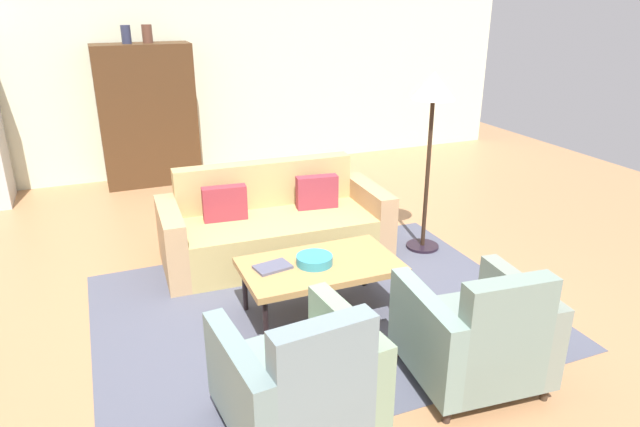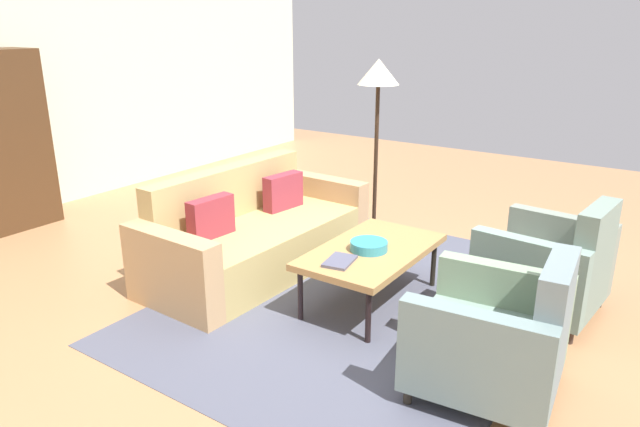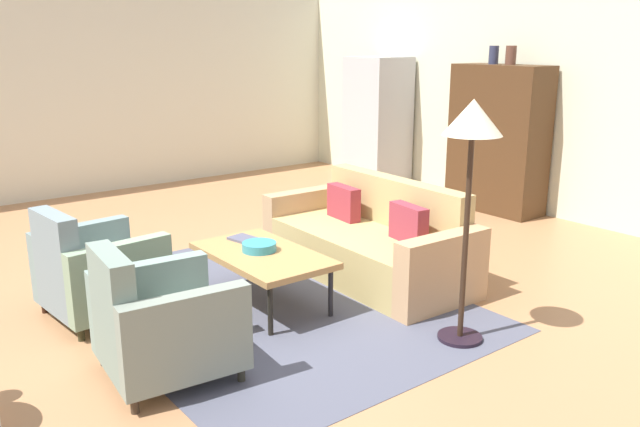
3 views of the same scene
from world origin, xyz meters
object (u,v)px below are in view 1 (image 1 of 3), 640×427
(fruit_bowl, at_px, (314,260))
(book_stack, at_px, (273,267))
(coffee_table, at_px, (320,267))
(armchair_left, at_px, (301,383))
(couch, at_px, (273,227))
(cabinet, at_px, (148,116))
(armchair_right, at_px, (477,337))
(vase_round, at_px, (147,34))
(vase_tall, at_px, (126,34))
(floor_lamp, at_px, (433,103))

(fruit_bowl, distance_m, book_stack, 0.32)
(coffee_table, height_order, book_stack, book_stack)
(coffee_table, height_order, fruit_bowl, fruit_bowl)
(armchair_left, bearing_deg, couch, 70.39)
(fruit_bowl, height_order, cabinet, cabinet)
(coffee_table, bearing_deg, cabinet, 101.20)
(couch, bearing_deg, fruit_bowl, 89.42)
(armchair_right, relative_size, vase_round, 3.98)
(cabinet, bearing_deg, vase_tall, -178.19)
(armchair_left, relative_size, book_stack, 3.02)
(coffee_table, height_order, cabinet, cabinet)
(fruit_bowl, height_order, vase_tall, vase_tall)
(book_stack, xyz_separation_m, vase_tall, (-0.57, 3.92, 1.46))
(armchair_right, xyz_separation_m, vase_round, (-1.28, 5.14, 1.57))
(couch, relative_size, floor_lamp, 1.24)
(armchair_right, relative_size, floor_lamp, 0.51)
(armchair_right, xyz_separation_m, vase_tall, (-1.53, 5.14, 1.57))
(fruit_bowl, height_order, book_stack, fruit_bowl)
(armchair_right, distance_m, vase_round, 5.52)
(cabinet, relative_size, floor_lamp, 1.05)
(vase_round, bearing_deg, fruit_bowl, -80.84)
(couch, bearing_deg, coffee_table, 91.69)
(armchair_left, xyz_separation_m, book_stack, (0.23, 1.22, 0.11))
(floor_lamp, bearing_deg, vase_tall, 126.33)
(book_stack, distance_m, vase_round, 4.19)
(armchair_left, height_order, book_stack, armchair_left)
(book_stack, bearing_deg, floor_lamp, 21.73)
(coffee_table, xyz_separation_m, vase_tall, (-0.94, 3.97, 1.50))
(vase_tall, height_order, vase_round, vase_round)
(coffee_table, xyz_separation_m, book_stack, (-0.36, 0.05, 0.05))
(fruit_bowl, xyz_separation_m, cabinet, (-0.74, 3.97, 0.42))
(couch, relative_size, armchair_right, 2.42)
(book_stack, xyz_separation_m, floor_lamp, (1.78, 0.71, 0.99))
(coffee_table, xyz_separation_m, floor_lamp, (1.42, 0.77, 1.04))
(couch, height_order, armchair_right, armchair_right)
(fruit_bowl, distance_m, floor_lamp, 1.92)
(couch, relative_size, book_stack, 7.30)
(cabinet, bearing_deg, coffee_table, -78.80)
(book_stack, relative_size, cabinet, 0.16)
(armchair_left, distance_m, book_stack, 1.25)
(fruit_bowl, xyz_separation_m, book_stack, (-0.32, 0.05, -0.02))
(armchair_left, relative_size, cabinet, 0.49)
(vase_tall, height_order, floor_lamp, vase_tall)
(armchair_right, bearing_deg, vase_tall, 111.97)
(vase_tall, bearing_deg, armchair_right, -73.40)
(cabinet, xyz_separation_m, floor_lamp, (2.21, -3.21, 0.54))
(coffee_table, relative_size, armchair_left, 1.36)
(armchair_left, bearing_deg, fruit_bowl, 59.49)
(couch, xyz_separation_m, coffee_table, (-0.00, -1.19, 0.12))
(armchair_right, xyz_separation_m, cabinet, (-1.38, 5.14, 0.56))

